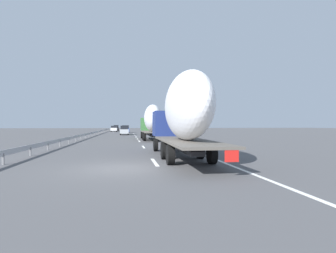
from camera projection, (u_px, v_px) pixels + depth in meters
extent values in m
plane|color=#4C4C4F|center=(126.00, 136.00, 52.76)|extent=(260.00, 260.00, 0.00)
cube|color=white|center=(155.00, 162.00, 15.41)|extent=(3.20, 0.20, 0.01)
cube|color=white|center=(143.00, 147.00, 26.01)|extent=(3.20, 0.20, 0.01)
cube|color=white|center=(139.00, 141.00, 35.41)|extent=(3.20, 0.20, 0.01)
cube|color=white|center=(138.00, 139.00, 40.92)|extent=(3.20, 0.20, 0.01)
cube|color=white|center=(136.00, 137.00, 47.58)|extent=(3.20, 0.20, 0.01)
cube|color=white|center=(135.00, 135.00, 55.80)|extent=(3.20, 0.20, 0.01)
cube|color=white|center=(134.00, 134.00, 65.97)|extent=(3.20, 0.20, 0.01)
cube|color=white|center=(152.00, 135.00, 58.49)|extent=(110.00, 0.20, 0.01)
cube|color=#387038|center=(149.00, 124.00, 42.91)|extent=(2.40, 2.50, 1.90)
cube|color=black|center=(148.00, 121.00, 43.99)|extent=(0.08, 2.12, 0.80)
cube|color=#262628|center=(151.00, 135.00, 39.98)|extent=(10.91, 0.70, 0.24)
cube|color=#59544C|center=(152.00, 132.00, 37.05)|extent=(9.46, 2.50, 0.12)
ellipsoid|color=white|center=(153.00, 118.00, 36.74)|extent=(6.93, 2.20, 3.49)
cube|color=red|center=(162.00, 135.00, 32.50)|extent=(0.04, 0.56, 0.56)
cylinder|color=black|center=(142.00, 135.00, 42.76)|extent=(1.04, 0.30, 1.04)
cylinder|color=black|center=(156.00, 135.00, 43.08)|extent=(1.04, 0.30, 1.04)
cylinder|color=black|center=(144.00, 136.00, 38.08)|extent=(1.04, 0.35, 1.04)
cylinder|color=black|center=(160.00, 136.00, 38.40)|extent=(1.04, 0.35, 1.04)
cylinder|color=black|center=(145.00, 137.00, 35.70)|extent=(1.04, 0.35, 1.04)
cylinder|color=black|center=(162.00, 137.00, 36.02)|extent=(1.04, 0.35, 1.04)
cube|color=navy|center=(170.00, 124.00, 21.98)|extent=(2.40, 2.50, 1.90)
cube|color=black|center=(168.00, 118.00, 23.07)|extent=(0.08, 2.12, 0.80)
cube|color=#262628|center=(177.00, 145.00, 18.86)|extent=(11.63, 0.70, 0.24)
cube|color=#59544C|center=(187.00, 141.00, 15.73)|extent=(10.24, 2.50, 0.12)
ellipsoid|color=white|center=(187.00, 106.00, 15.72)|extent=(8.18, 2.20, 3.80)
cube|color=red|center=(232.00, 155.00, 10.79)|extent=(0.04, 0.56, 0.56)
cylinder|color=black|center=(156.00, 145.00, 21.83)|extent=(1.04, 0.30, 1.04)
cylinder|color=black|center=(183.00, 144.00, 22.15)|extent=(1.04, 0.30, 1.04)
cylinder|color=black|center=(164.00, 150.00, 16.76)|extent=(1.04, 0.35, 1.04)
cylinder|color=black|center=(200.00, 150.00, 17.08)|extent=(1.04, 0.35, 1.04)
cylinder|color=black|center=(170.00, 155.00, 14.39)|extent=(1.04, 0.35, 1.04)
cylinder|color=black|center=(212.00, 154.00, 14.70)|extent=(1.04, 0.35, 1.04)
cube|color=#28479E|center=(126.00, 130.00, 71.33)|extent=(4.52, 1.83, 0.84)
cube|color=black|center=(126.00, 127.00, 70.99)|extent=(2.49, 1.61, 0.79)
cylinder|color=black|center=(122.00, 132.00, 72.61)|extent=(0.64, 0.22, 0.64)
cylinder|color=black|center=(129.00, 132.00, 72.84)|extent=(0.64, 0.22, 0.64)
cylinder|color=black|center=(122.00, 132.00, 69.83)|extent=(0.64, 0.22, 0.64)
cylinder|color=black|center=(129.00, 132.00, 70.07)|extent=(0.64, 0.22, 0.64)
cube|color=#ADB2B7|center=(124.00, 131.00, 57.82)|extent=(4.64, 1.72, 0.84)
cube|color=black|center=(124.00, 127.00, 57.47)|extent=(2.55, 1.52, 0.73)
cylinder|color=black|center=(121.00, 133.00, 59.13)|extent=(0.64, 0.22, 0.64)
cylinder|color=black|center=(128.00, 133.00, 59.35)|extent=(0.64, 0.22, 0.64)
cylinder|color=black|center=(121.00, 134.00, 56.29)|extent=(0.64, 0.22, 0.64)
cylinder|color=black|center=(128.00, 133.00, 56.50)|extent=(0.64, 0.22, 0.64)
cube|color=black|center=(116.00, 129.00, 94.21)|extent=(4.19, 1.72, 0.84)
cube|color=black|center=(116.00, 126.00, 93.89)|extent=(2.30, 1.52, 0.82)
cylinder|color=black|center=(114.00, 130.00, 95.39)|extent=(0.64, 0.22, 0.64)
cylinder|color=black|center=(119.00, 130.00, 95.60)|extent=(0.64, 0.22, 0.64)
cylinder|color=black|center=(114.00, 130.00, 92.82)|extent=(0.64, 0.22, 0.64)
cylinder|color=black|center=(118.00, 130.00, 93.03)|extent=(0.64, 0.22, 0.64)
cube|color=white|center=(114.00, 129.00, 85.05)|extent=(4.12, 1.88, 0.84)
cube|color=black|center=(114.00, 127.00, 84.74)|extent=(2.26, 1.66, 0.63)
cylinder|color=black|center=(111.00, 131.00, 86.19)|extent=(0.64, 0.22, 0.64)
cylinder|color=black|center=(117.00, 131.00, 86.43)|extent=(0.64, 0.22, 0.64)
cylinder|color=black|center=(111.00, 131.00, 83.67)|extent=(0.64, 0.22, 0.64)
cylinder|color=black|center=(117.00, 131.00, 83.91)|extent=(0.64, 0.22, 0.64)
cylinder|color=gray|center=(160.00, 129.00, 56.16)|extent=(0.10, 0.10, 2.53)
cube|color=#2D569E|center=(160.00, 121.00, 56.15)|extent=(0.06, 0.90, 0.70)
cylinder|color=#472D19|center=(168.00, 131.00, 66.67)|extent=(0.32, 0.32, 1.28)
cone|color=#286B2D|center=(168.00, 118.00, 66.65)|extent=(2.65, 2.65, 4.91)
cylinder|color=#472D19|center=(165.00, 129.00, 87.79)|extent=(0.27, 0.27, 1.80)
cone|color=#1E5B23|center=(165.00, 118.00, 87.77)|extent=(2.92, 2.92, 5.03)
cylinder|color=#472D19|center=(158.00, 128.00, 93.73)|extent=(0.32, 0.32, 1.93)
cone|color=#1E5B23|center=(158.00, 119.00, 93.72)|extent=(2.76, 2.76, 4.04)
cylinder|color=#472D19|center=(173.00, 132.00, 60.02)|extent=(0.33, 0.33, 1.23)
cone|color=#194C1E|center=(173.00, 117.00, 60.00)|extent=(3.43, 3.43, 5.06)
cylinder|color=#472D19|center=(167.00, 129.00, 73.01)|extent=(0.26, 0.26, 1.91)
cone|color=#286B2D|center=(167.00, 118.00, 73.00)|extent=(3.71, 3.71, 4.08)
cylinder|color=#472D19|center=(166.00, 130.00, 67.28)|extent=(0.37, 0.37, 1.71)
cone|color=#194C1E|center=(166.00, 118.00, 67.27)|extent=(3.74, 3.74, 3.98)
cube|color=#9EA0A5|center=(95.00, 132.00, 54.86)|extent=(94.00, 0.06, 0.32)
cube|color=slate|center=(3.00, 159.00, 14.42)|extent=(0.10, 0.10, 0.60)
cube|color=slate|center=(30.00, 151.00, 18.46)|extent=(0.10, 0.10, 0.60)
cube|color=slate|center=(48.00, 147.00, 22.50)|extent=(0.10, 0.10, 0.60)
cube|color=slate|center=(60.00, 143.00, 26.55)|extent=(0.10, 0.10, 0.60)
cube|color=slate|center=(69.00, 141.00, 30.59)|extent=(0.10, 0.10, 0.60)
cube|color=slate|center=(76.00, 139.00, 34.64)|extent=(0.10, 0.10, 0.60)
cube|color=slate|center=(81.00, 138.00, 38.68)|extent=(0.10, 0.10, 0.60)
cube|color=slate|center=(85.00, 136.00, 42.73)|extent=(0.10, 0.10, 0.60)
cube|color=slate|center=(89.00, 135.00, 46.77)|extent=(0.10, 0.10, 0.60)
cube|color=slate|center=(92.00, 135.00, 50.82)|extent=(0.10, 0.10, 0.60)
cube|color=slate|center=(95.00, 134.00, 54.86)|extent=(0.10, 0.10, 0.60)
cube|color=slate|center=(97.00, 133.00, 58.91)|extent=(0.10, 0.10, 0.60)
cube|color=slate|center=(99.00, 133.00, 62.95)|extent=(0.10, 0.10, 0.60)
cube|color=slate|center=(101.00, 132.00, 66.99)|extent=(0.10, 0.10, 0.60)
cube|color=slate|center=(102.00, 132.00, 71.04)|extent=(0.10, 0.10, 0.60)
cube|color=slate|center=(103.00, 131.00, 75.08)|extent=(0.10, 0.10, 0.60)
cube|color=slate|center=(105.00, 131.00, 79.13)|extent=(0.10, 0.10, 0.60)
cube|color=slate|center=(106.00, 131.00, 83.17)|extent=(0.10, 0.10, 0.60)
cube|color=slate|center=(107.00, 131.00, 87.22)|extent=(0.10, 0.10, 0.60)
cube|color=slate|center=(108.00, 130.00, 91.26)|extent=(0.10, 0.10, 0.60)
cube|color=slate|center=(108.00, 130.00, 95.31)|extent=(0.10, 0.10, 0.60)
cube|color=slate|center=(109.00, 130.00, 99.35)|extent=(0.10, 0.10, 0.60)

